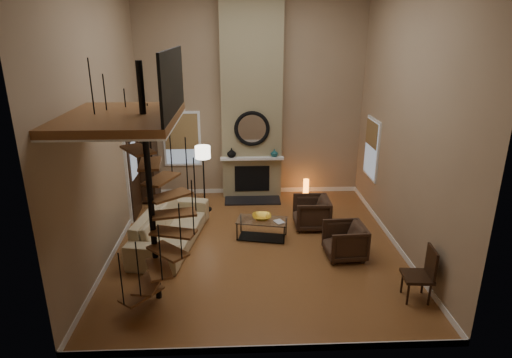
{
  "coord_description": "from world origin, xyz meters",
  "views": [
    {
      "loc": [
        -0.38,
        -8.33,
        4.47
      ],
      "look_at": [
        0.0,
        0.4,
        1.4
      ],
      "focal_mm": 30.35,
      "sensor_mm": 36.0,
      "label": 1
    }
  ],
  "objects_px": {
    "hutch": "(149,167)",
    "coffee_table": "(262,227)",
    "armchair_near": "(315,213)",
    "sofa": "(170,226)",
    "armchair_far": "(348,241)",
    "side_chair": "(423,272)",
    "floor_lamp": "(203,157)",
    "accent_lamp": "(306,189)"
  },
  "relations": [
    {
      "from": "side_chair",
      "to": "accent_lamp",
      "type": "bearing_deg",
      "value": 104.47
    },
    {
      "from": "floor_lamp",
      "to": "side_chair",
      "type": "relative_size",
      "value": 1.7
    },
    {
      "from": "sofa",
      "to": "side_chair",
      "type": "bearing_deg",
      "value": -106.36
    },
    {
      "from": "armchair_near",
      "to": "side_chair",
      "type": "xyz_separation_m",
      "value": [
        1.34,
        -2.96,
        0.17
      ]
    },
    {
      "from": "sofa",
      "to": "floor_lamp",
      "type": "distance_m",
      "value": 2.14
    },
    {
      "from": "hutch",
      "to": "armchair_far",
      "type": "xyz_separation_m",
      "value": [
        4.6,
        -3.33,
        -0.6
      ]
    },
    {
      "from": "sofa",
      "to": "hutch",
      "type": "bearing_deg",
      "value": 29.25
    },
    {
      "from": "hutch",
      "to": "armchair_near",
      "type": "relative_size",
      "value": 2.12
    },
    {
      "from": "sofa",
      "to": "coffee_table",
      "type": "relative_size",
      "value": 2.24
    },
    {
      "from": "hutch",
      "to": "accent_lamp",
      "type": "distance_m",
      "value": 4.3
    },
    {
      "from": "coffee_table",
      "to": "floor_lamp",
      "type": "relative_size",
      "value": 0.7
    },
    {
      "from": "armchair_near",
      "to": "coffee_table",
      "type": "distance_m",
      "value": 1.39
    },
    {
      "from": "sofa",
      "to": "side_chair",
      "type": "xyz_separation_m",
      "value": [
        4.61,
        -2.3,
        0.13
      ]
    },
    {
      "from": "armchair_far",
      "to": "floor_lamp",
      "type": "xyz_separation_m",
      "value": [
        -3.1,
        2.56,
        1.06
      ]
    },
    {
      "from": "side_chair",
      "to": "armchair_near",
      "type": "bearing_deg",
      "value": 114.35
    },
    {
      "from": "sofa",
      "to": "armchair_far",
      "type": "xyz_separation_m",
      "value": [
        3.72,
        -0.77,
        -0.04
      ]
    },
    {
      "from": "coffee_table",
      "to": "side_chair",
      "type": "height_order",
      "value": "side_chair"
    },
    {
      "from": "armchair_near",
      "to": "coffee_table",
      "type": "relative_size",
      "value": 0.69
    },
    {
      "from": "coffee_table",
      "to": "armchair_far",
      "type": "bearing_deg",
      "value": -27.25
    },
    {
      "from": "armchair_far",
      "to": "sofa",
      "type": "bearing_deg",
      "value": -105.18
    },
    {
      "from": "armchair_far",
      "to": "coffee_table",
      "type": "xyz_separation_m",
      "value": [
        -1.72,
        0.88,
        -0.07
      ]
    },
    {
      "from": "hutch",
      "to": "coffee_table",
      "type": "bearing_deg",
      "value": -40.3
    },
    {
      "from": "accent_lamp",
      "to": "side_chair",
      "type": "height_order",
      "value": "side_chair"
    },
    {
      "from": "coffee_table",
      "to": "side_chair",
      "type": "distance_m",
      "value": 3.56
    },
    {
      "from": "armchair_far",
      "to": "coffee_table",
      "type": "relative_size",
      "value": 0.67
    },
    {
      "from": "accent_lamp",
      "to": "floor_lamp",
      "type": "bearing_deg",
      "value": -164.21
    },
    {
      "from": "armchair_near",
      "to": "floor_lamp",
      "type": "height_order",
      "value": "floor_lamp"
    },
    {
      "from": "coffee_table",
      "to": "accent_lamp",
      "type": "relative_size",
      "value": 2.21
    },
    {
      "from": "armchair_near",
      "to": "side_chair",
      "type": "relative_size",
      "value": 0.82
    },
    {
      "from": "coffee_table",
      "to": "floor_lamp",
      "type": "distance_m",
      "value": 2.44
    },
    {
      "from": "armchair_near",
      "to": "armchair_far",
      "type": "height_order",
      "value": "armchair_near"
    },
    {
      "from": "accent_lamp",
      "to": "sofa",
      "type": "bearing_deg",
      "value": -142.73
    },
    {
      "from": "armchair_far",
      "to": "coffee_table",
      "type": "height_order",
      "value": "armchair_far"
    },
    {
      "from": "sofa",
      "to": "armchair_near",
      "type": "height_order",
      "value": "sofa"
    },
    {
      "from": "armchair_far",
      "to": "hutch",
      "type": "bearing_deg",
      "value": -129.31
    },
    {
      "from": "sofa",
      "to": "side_chair",
      "type": "relative_size",
      "value": 2.67
    },
    {
      "from": "floor_lamp",
      "to": "hutch",
      "type": "bearing_deg",
      "value": 152.74
    },
    {
      "from": "sofa",
      "to": "armchair_far",
      "type": "relative_size",
      "value": 3.36
    },
    {
      "from": "hutch",
      "to": "side_chair",
      "type": "xyz_separation_m",
      "value": [
        5.5,
        -4.85,
        -0.42
      ]
    },
    {
      "from": "hutch",
      "to": "sofa",
      "type": "distance_m",
      "value": 2.76
    },
    {
      "from": "armchair_far",
      "to": "side_chair",
      "type": "xyz_separation_m",
      "value": [
        0.9,
        -1.52,
        0.17
      ]
    },
    {
      "from": "hutch",
      "to": "floor_lamp",
      "type": "bearing_deg",
      "value": -27.26
    }
  ]
}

